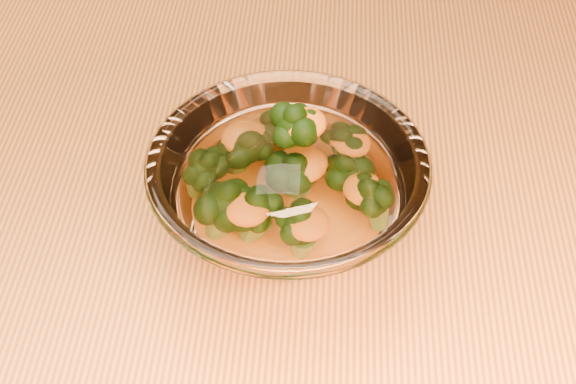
{
  "coord_description": "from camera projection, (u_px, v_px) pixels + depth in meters",
  "views": [
    {
      "loc": [
        0.07,
        -0.37,
        1.24
      ],
      "look_at": [
        0.05,
        0.03,
        0.8
      ],
      "focal_mm": 50.0,
      "sensor_mm": 36.0,
      "label": 1
    }
  ],
  "objects": [
    {
      "name": "table",
      "position": [
        230.0,
        338.0,
        0.68
      ],
      "size": [
        1.2,
        0.8,
        0.75
      ],
      "color": "#D1883E",
      "rests_on": "ground"
    },
    {
      "name": "glass_bowl",
      "position": [
        288.0,
        196.0,
        0.6
      ],
      "size": [
        0.2,
        0.2,
        0.09
      ],
      "color": "white",
      "rests_on": "table"
    },
    {
      "name": "cheese_sauce",
      "position": [
        288.0,
        213.0,
        0.61
      ],
      "size": [
        0.1,
        0.1,
        0.03
      ],
      "primitive_type": "ellipsoid",
      "color": "orange",
      "rests_on": "glass_bowl"
    },
    {
      "name": "broccoli_heap",
      "position": [
        286.0,
        175.0,
        0.6
      ],
      "size": [
        0.15,
        0.13,
        0.08
      ],
      "color": "black",
      "rests_on": "cheese_sauce"
    }
  ]
}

